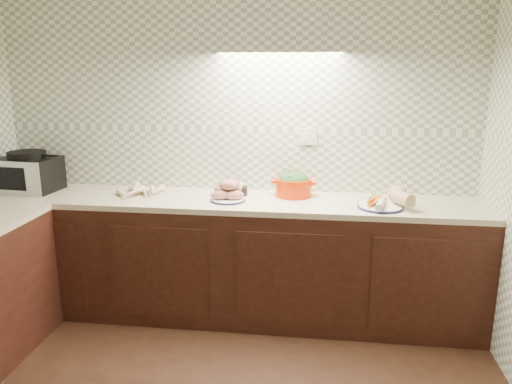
# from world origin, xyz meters

# --- Properties ---
(room) EXTENTS (3.60, 3.60, 2.60)m
(room) POSITION_xyz_m (0.00, 0.00, 1.63)
(room) COLOR black
(room) RESTS_ON ground
(counter) EXTENTS (3.60, 3.60, 0.90)m
(counter) POSITION_xyz_m (-0.68, 0.68, 0.45)
(counter) COLOR black
(counter) RESTS_ON ground
(toaster_oven) EXTENTS (0.46, 0.37, 0.30)m
(toaster_oven) POSITION_xyz_m (-1.56, 1.53, 1.04)
(toaster_oven) COLOR black
(toaster_oven) RESTS_ON counter
(parsnip_pile) EXTENTS (0.28, 0.36, 0.08)m
(parsnip_pile) POSITION_xyz_m (-0.68, 1.54, 0.93)
(parsnip_pile) COLOR beige
(parsnip_pile) RESTS_ON counter
(sweet_potato_plate) EXTENTS (0.25, 0.25, 0.15)m
(sweet_potato_plate) POSITION_xyz_m (0.00, 1.45, 0.96)
(sweet_potato_plate) COLOR #131A46
(sweet_potato_plate) RESTS_ON counter
(onion_bowl) EXTENTS (0.16, 0.16, 0.13)m
(onion_bowl) POSITION_xyz_m (0.03, 1.62, 0.95)
(onion_bowl) COLOR black
(onion_bowl) RESTS_ON counter
(dutch_oven) EXTENTS (0.33, 0.28, 0.18)m
(dutch_oven) POSITION_xyz_m (0.45, 1.64, 0.99)
(dutch_oven) COLOR red
(dutch_oven) RESTS_ON counter
(veg_plate) EXTENTS (0.39, 0.40, 0.14)m
(veg_plate) POSITION_xyz_m (1.11, 1.44, 0.95)
(veg_plate) COLOR #131A46
(veg_plate) RESTS_ON counter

